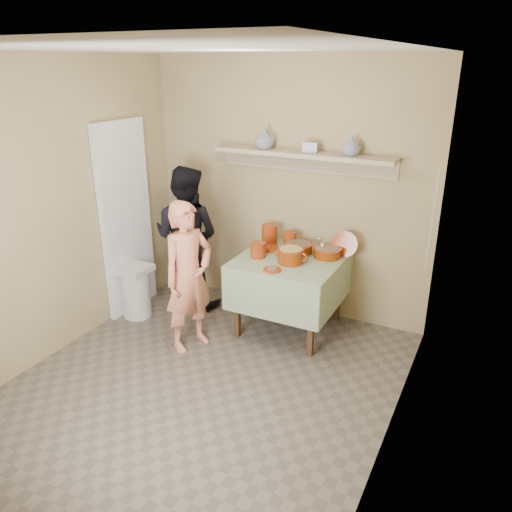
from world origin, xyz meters
The scene contains 22 objects.
ground centered at (0.00, 0.00, 0.00)m, with size 3.50×3.50×0.00m, color #61574C.
tile_panel centered at (-1.46, 0.95, 1.00)m, with size 0.06×0.70×2.00m, color silver.
plate_stack_a centered at (-0.09, 1.53, 0.87)m, with size 0.16×0.16×0.21m, color maroon.
plate_stack_b centered at (0.12, 1.56, 0.84)m, with size 0.14×0.14×0.16m, color maroon.
bowl_stack centered at (-0.04, 1.16, 0.84)m, with size 0.15×0.15×0.15m, color maroon.
empty_bowl centered at (-0.01, 1.38, 0.78)m, with size 0.15×0.15×0.04m, color maroon.
propped_lid centered at (0.69, 1.57, 0.88)m, with size 0.26×0.26×0.02m, color maroon.
vase_right centered at (0.67, 1.63, 1.81)m, with size 0.17×0.17×0.18m, color navy.
vase_left centered at (-0.20, 1.61, 1.82)m, with size 0.19×0.19×0.20m, color navy.
ceramic_box centered at (0.28, 1.64, 1.77)m, with size 0.14×0.10×0.10m, color navy.
person_cook centered at (-0.44, 0.56, 0.71)m, with size 0.52×0.34×1.41m, color #DD7F5F.
person_helper centered at (-0.97, 1.31, 0.77)m, with size 0.75×0.58×1.54m, color black.
room_shell centered at (0.00, 0.00, 1.61)m, with size 3.04×3.54×2.62m.
serving_table centered at (0.25, 1.28, 0.64)m, with size 0.97×0.97×0.76m.
cazuela_meat_a centered at (0.26, 1.45, 0.82)m, with size 0.30×0.30×0.10m.
cazuela_meat_b centered at (0.55, 1.46, 0.82)m, with size 0.28×0.28×0.10m.
ladle centered at (0.50, 1.48, 0.87)m, with size 0.08×0.26×0.19m.
cazuela_rice centered at (0.30, 1.17, 0.85)m, with size 0.33×0.25×0.14m.
front_plate centered at (0.23, 0.92, 0.77)m, with size 0.16×0.16×0.03m.
wall_shelf centered at (0.20, 1.65, 1.67)m, with size 1.80×0.25×0.21m.
trash_bin centered at (-1.29, 0.80, 0.28)m, with size 0.32×0.32×0.56m.
electrical_cord centered at (1.47, 1.48, 1.25)m, with size 0.01×0.05×0.90m.
Camera 1 is at (1.98, -2.84, 2.53)m, focal length 35.00 mm.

